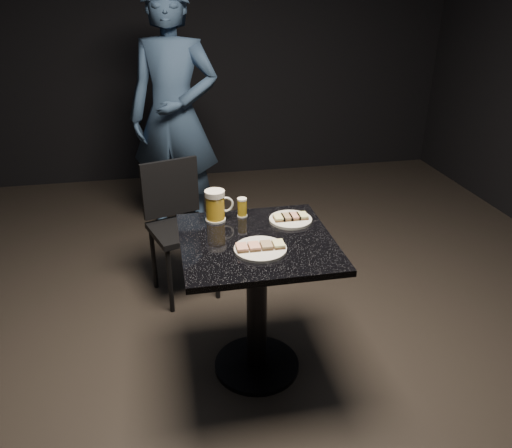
% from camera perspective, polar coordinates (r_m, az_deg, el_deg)
% --- Properties ---
extents(floor, '(6.00, 6.00, 0.00)m').
position_cam_1_polar(floor, '(2.72, 0.08, -15.93)').
color(floor, black).
rests_on(floor, ground).
extents(plate_large, '(0.23, 0.23, 0.01)m').
position_cam_1_polar(plate_large, '(2.20, 0.50, -2.90)').
color(plate_large, silver).
rests_on(plate_large, table).
extents(plate_small, '(0.21, 0.21, 0.01)m').
position_cam_1_polar(plate_small, '(2.47, 3.97, 0.49)').
color(plate_small, silver).
rests_on(plate_small, table).
extents(patron, '(0.79, 0.65, 1.85)m').
position_cam_1_polar(patron, '(3.79, -9.33, 11.91)').
color(patron, navy).
rests_on(patron, floor).
extents(table, '(0.70, 0.70, 0.75)m').
position_cam_1_polar(table, '(2.41, 0.09, -6.89)').
color(table, black).
rests_on(table, floor).
extents(beer_mug, '(0.14, 0.10, 0.16)m').
position_cam_1_polar(beer_mug, '(2.46, -4.62, 2.11)').
color(beer_mug, silver).
rests_on(beer_mug, table).
extents(beer_tumbler, '(0.05, 0.05, 0.10)m').
position_cam_1_polar(beer_tumbler, '(2.50, -1.59, 1.91)').
color(beer_tumbler, silver).
rests_on(beer_tumbler, table).
extents(chair, '(0.45, 0.45, 0.85)m').
position_cam_1_polar(chair, '(3.12, -8.87, 0.47)').
color(chair, black).
rests_on(chair, floor).
extents(canapes_on_plate_large, '(0.21, 0.07, 0.02)m').
position_cam_1_polar(canapes_on_plate_large, '(2.19, 0.50, -2.52)').
color(canapes_on_plate_large, '#4C3521').
rests_on(canapes_on_plate_large, plate_large).
extents(canapes_on_plate_small, '(0.17, 0.07, 0.02)m').
position_cam_1_polar(canapes_on_plate_small, '(2.47, 3.98, 0.83)').
color(canapes_on_plate_small, '#4C3521').
rests_on(canapes_on_plate_small, plate_small).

